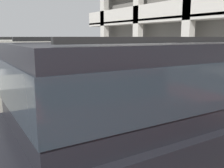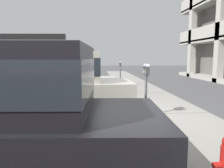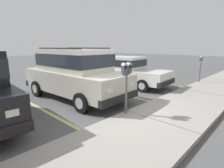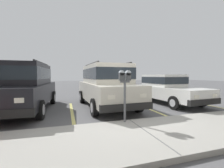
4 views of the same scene
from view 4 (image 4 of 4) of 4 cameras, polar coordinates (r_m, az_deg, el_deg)
ground_plane at (r=5.01m, az=5.66°, el=-14.58°), size 80.00×80.00×0.10m
sidewalk at (r=3.87m, az=13.53°, el=-18.35°), size 40.00×2.20×0.12m
parking_stall_lines at (r=5.98m, az=-14.86°, el=-11.18°), size 13.27×4.80×0.01m
silver_suv at (r=7.08m, az=-2.41°, el=0.03°), size 2.19×4.87×2.03m
red_sedan at (r=8.63m, az=19.72°, el=-1.36°), size 2.08×4.60×1.54m
dark_hatchback at (r=7.18m, az=-30.43°, el=-0.36°), size 2.20×4.88×2.03m
parking_meter_near at (r=4.37m, az=4.91°, el=0.11°), size 0.35×0.12×1.51m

